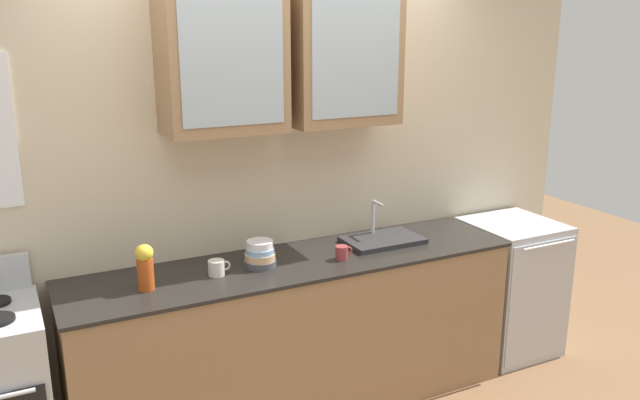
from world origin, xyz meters
TOP-DOWN VIEW (x-y plane):
  - back_wall_unit at (-0.01, 0.31)m, footprint 4.32×0.45m
  - counter at (0.00, 0.00)m, footprint 2.57×0.62m
  - sink_faucet at (0.59, 0.05)m, footprint 0.46×0.30m
  - bowl_stack at (-0.22, 0.01)m, footprint 0.18×0.18m
  - vase at (-0.84, -0.04)m, footprint 0.09×0.09m
  - cup_near_sink at (0.23, -0.10)m, footprint 0.10×0.07m
  - cup_near_bowls at (-0.47, -0.01)m, footprint 0.12×0.09m
  - dishwasher at (1.60, -0.00)m, footprint 0.56×0.61m

SIDE VIEW (x-z plane):
  - dishwasher at x=1.60m, z-range 0.00..0.91m
  - counter at x=0.00m, z-range 0.00..0.91m
  - sink_faucet at x=0.59m, z-range 0.81..1.05m
  - cup_near_sink at x=0.23m, z-range 0.91..0.99m
  - cup_near_bowls at x=-0.47m, z-range 0.91..1.00m
  - bowl_stack at x=-0.22m, z-range 0.91..1.05m
  - vase at x=-0.84m, z-range 0.92..1.16m
  - back_wall_unit at x=-0.01m, z-range 0.14..3.01m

